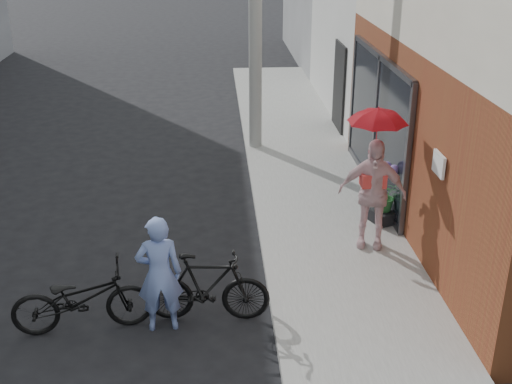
{
  "coord_description": "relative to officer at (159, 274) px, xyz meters",
  "views": [
    {
      "loc": [
        0.2,
        -7.58,
        4.85
      ],
      "look_at": [
        0.78,
        1.1,
        1.1
      ],
      "focal_mm": 45.0,
      "sensor_mm": 36.0,
      "label": 1
    }
  ],
  "objects": [
    {
      "name": "bike_right",
      "position": [
        0.58,
        0.15,
        -0.3
      ],
      "size": [
        1.63,
        0.57,
        0.96
      ],
      "primitive_type": "imported",
      "rotation": [
        0.0,
        0.0,
        1.5
      ],
      "color": "black",
      "rests_on": "ground"
    },
    {
      "name": "planter",
      "position": [
        3.53,
        2.62,
        -0.56
      ],
      "size": [
        0.52,
        0.52,
        0.21
      ],
      "primitive_type": "cube",
      "rotation": [
        0.0,
        0.0,
        0.37
      ],
      "color": "black",
      "rests_on": "sidewalk"
    },
    {
      "name": "sidewalk",
      "position": [
        2.63,
        2.65,
        -0.72
      ],
      "size": [
        2.2,
        24.0,
        0.12
      ],
      "primitive_type": "cube",
      "color": "gray",
      "rests_on": "ground"
    },
    {
      "name": "potted_plant",
      "position": [
        3.53,
        2.62,
        -0.18
      ],
      "size": [
        0.48,
        0.42,
        0.53
      ],
      "primitive_type": "imported",
      "color": "#2D7133",
      "rests_on": "planter"
    },
    {
      "name": "kimono_woman",
      "position": [
        3.08,
        1.84,
        0.2
      ],
      "size": [
        1.09,
        0.69,
        1.73
      ],
      "primitive_type": "imported",
      "rotation": [
        0.0,
        0.0,
        -0.28
      ],
      "color": "beige",
      "rests_on": "sidewalk"
    },
    {
      "name": "ground",
      "position": [
        0.53,
        0.65,
        -0.78
      ],
      "size": [
        80.0,
        80.0,
        0.0
      ],
      "primitive_type": "plane",
      "color": "black",
      "rests_on": "ground"
    },
    {
      "name": "bike_left",
      "position": [
        -0.98,
        0.03,
        -0.33
      ],
      "size": [
        1.8,
        0.81,
        0.91
      ],
      "primitive_type": "imported",
      "rotation": [
        0.0,
        0.0,
        1.69
      ],
      "color": "black",
      "rests_on": "ground"
    },
    {
      "name": "officer",
      "position": [
        0.0,
        0.0,
        0.0
      ],
      "size": [
        0.61,
        0.43,
        1.57
      ],
      "primitive_type": "imported",
      "rotation": [
        0.0,
        0.0,
        3.24
      ],
      "color": "#748CCF",
      "rests_on": "ground"
    },
    {
      "name": "curb",
      "position": [
        1.47,
        2.65,
        -0.72
      ],
      "size": [
        0.12,
        24.0,
        0.12
      ],
      "primitive_type": "cube",
      "color": "#9E9E99",
      "rests_on": "ground"
    },
    {
      "name": "parasol",
      "position": [
        3.08,
        1.84,
        1.44
      ],
      "size": [
        0.84,
        0.84,
        0.74
      ],
      "primitive_type": "imported",
      "color": "red",
      "rests_on": "kimono_woman"
    }
  ]
}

